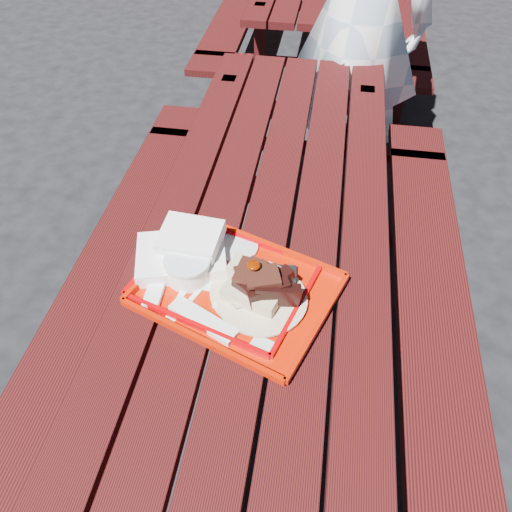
# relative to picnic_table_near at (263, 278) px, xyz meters

# --- Properties ---
(ground) EXTENTS (60.00, 60.00, 0.00)m
(ground) POSITION_rel_picnic_table_near_xyz_m (0.00, 0.00, -0.56)
(ground) COLOR black
(ground) RESTS_ON ground
(picnic_table_near) EXTENTS (1.41, 2.40, 0.75)m
(picnic_table_near) POSITION_rel_picnic_table_near_xyz_m (0.00, 0.00, 0.00)
(picnic_table_near) COLOR #3C0D0B
(picnic_table_near) RESTS_ON ground
(near_tray) EXTENTS (0.52, 0.45, 0.14)m
(near_tray) POSITION_rel_picnic_table_near_xyz_m (-0.07, -0.18, 0.22)
(near_tray) COLOR #B80004
(near_tray) RESTS_ON picnic_table_near
(far_tray) EXTENTS (0.58, 0.52, 0.08)m
(far_tray) POSITION_rel_picnic_table_near_xyz_m (-0.05, -0.24, 0.21)
(far_tray) COLOR #BB1801
(far_tray) RESTS_ON picnic_table_near
(white_cloth) EXTENTS (0.28, 0.24, 0.10)m
(white_cloth) POSITION_rel_picnic_table_near_xyz_m (-0.20, -0.14, 0.23)
(white_cloth) COLOR white
(white_cloth) RESTS_ON picnic_table_near
(person) EXTENTS (0.76, 0.61, 1.82)m
(person) POSITION_rel_picnic_table_near_xyz_m (0.24, 1.35, 0.35)
(person) COLOR #A2BED6
(person) RESTS_ON ground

